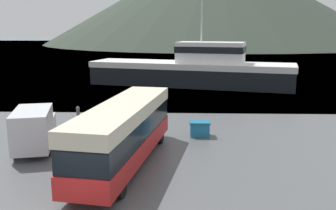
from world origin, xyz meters
name	(u,v)px	position (x,y,z in m)	size (l,w,h in m)	color
water_surface	(172,46)	(0.00, 138.79, 0.00)	(240.00, 240.00, 0.00)	slate
tour_bus	(125,130)	(0.73, 6.45, 1.87)	(4.25, 11.73, 3.34)	red
delivery_van	(34,128)	(-5.09, 8.74, 1.34)	(3.32, 5.99, 2.56)	silver
fishing_boat	(194,69)	(5.37, 34.59, 2.15)	(26.27, 12.16, 10.99)	black
storage_bin	(200,128)	(5.03, 11.97, 0.52)	(1.41, 1.12, 1.01)	teal
mooring_bollard	(78,110)	(-4.93, 17.76, 0.41)	(0.32, 0.32, 0.76)	#4C4C51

